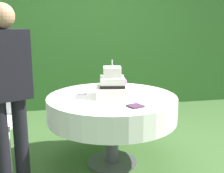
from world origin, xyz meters
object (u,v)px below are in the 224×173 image
object	(u,v)px
napkin_stack	(135,106)
standing_person	(7,89)
wedding_cake	(112,85)
serving_plate_near	(129,87)
serving_plate_left	(94,88)
cake_table	(112,108)
serving_plate_far	(82,94)
garden_chair	(1,112)

from	to	relation	value
napkin_stack	standing_person	world-z (taller)	standing_person
wedding_cake	napkin_stack	xyz separation A→B (m)	(0.12, -0.40, -0.10)
serving_plate_near	serving_plate_left	xyz separation A→B (m)	(-0.39, 0.03, 0.00)
cake_table	napkin_stack	size ratio (longest dim) A/B	10.78
serving_plate_far	garden_chair	world-z (taller)	garden_chair
serving_plate_far	napkin_stack	distance (m)	0.68
wedding_cake	serving_plate_left	world-z (taller)	wedding_cake
serving_plate_left	standing_person	world-z (taller)	standing_person
serving_plate_left	serving_plate_far	bearing A→B (deg)	-124.84
serving_plate_near	standing_person	size ratio (longest dim) A/B	0.07
wedding_cake	standing_person	world-z (taller)	standing_person
garden_chair	serving_plate_far	bearing A→B (deg)	-9.98
serving_plate_far	serving_plate_left	bearing A→B (deg)	55.16
serving_plate_near	standing_person	world-z (taller)	standing_person
wedding_cake	standing_person	xyz separation A→B (m)	(-0.94, -0.39, 0.09)
serving_plate_near	garden_chair	size ratio (longest dim) A/B	0.13
serving_plate_near	standing_person	xyz separation A→B (m)	(-1.20, -0.73, 0.20)
cake_table	napkin_stack	world-z (taller)	napkin_stack
serving_plate_left	serving_plate_near	bearing A→B (deg)	-3.91
wedding_cake	garden_chair	distance (m)	1.18
serving_plate_near	serving_plate_far	size ratio (longest dim) A/B	1.08
wedding_cake	serving_plate_left	size ratio (longest dim) A/B	2.97
serving_plate_near	napkin_stack	world-z (taller)	napkin_stack
serving_plate_left	standing_person	bearing A→B (deg)	-136.96
wedding_cake	serving_plate_near	world-z (taller)	wedding_cake
napkin_stack	garden_chair	bearing A→B (deg)	150.72
garden_chair	standing_person	bearing A→B (deg)	-75.73
serving_plate_far	garden_chair	bearing A→B (deg)	170.02
cake_table	serving_plate_left	bearing A→B (deg)	108.72
cake_table	serving_plate_near	size ratio (longest dim) A/B	11.55
garden_chair	standing_person	distance (m)	0.80
cake_table	wedding_cake	world-z (taller)	wedding_cake
cake_table	standing_person	bearing A→B (deg)	-157.31
serving_plate_near	napkin_stack	size ratio (longest dim) A/B	0.93
napkin_stack	garden_chair	size ratio (longest dim) A/B	0.14
cake_table	napkin_stack	distance (m)	0.44
serving_plate_far	standing_person	world-z (taller)	standing_person
serving_plate_left	napkin_stack	size ratio (longest dim) A/B	1.03
cake_table	serving_plate_far	size ratio (longest dim) A/B	12.45
cake_table	serving_plate_left	world-z (taller)	serving_plate_left
serving_plate_left	napkin_stack	distance (m)	0.81
cake_table	serving_plate_near	xyz separation A→B (m)	(0.26, 0.34, 0.13)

